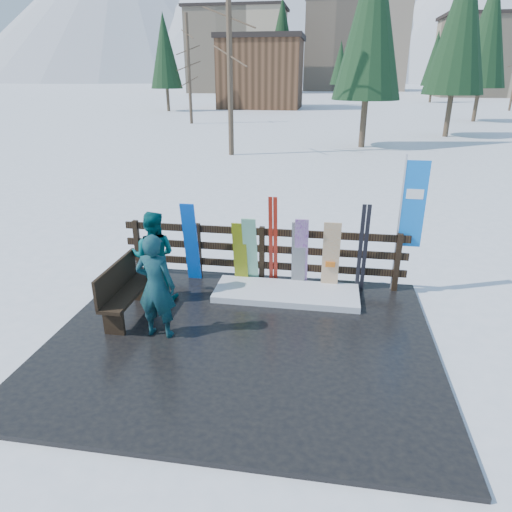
% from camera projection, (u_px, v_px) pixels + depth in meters
% --- Properties ---
extents(ground, '(700.00, 700.00, 0.00)m').
position_uv_depth(ground, '(241.00, 343.00, 7.26)').
color(ground, white).
rests_on(ground, ground).
extents(deck, '(6.00, 5.00, 0.08)m').
position_uv_depth(deck, '(241.00, 341.00, 7.24)').
color(deck, black).
rests_on(deck, ground).
extents(fence, '(5.60, 0.10, 1.15)m').
position_uv_depth(fence, '(262.00, 251.00, 9.00)').
color(fence, black).
rests_on(fence, deck).
extents(snow_patch, '(2.69, 1.00, 0.12)m').
position_uv_depth(snow_patch, '(286.00, 293.00, 8.59)').
color(snow_patch, white).
rests_on(snow_patch, deck).
extents(bench, '(0.41, 1.50, 0.97)m').
position_uv_depth(bench, '(124.00, 289.00, 7.72)').
color(bench, black).
rests_on(bench, deck).
extents(snowboard_0, '(0.28, 0.32, 1.65)m').
position_uv_depth(snowboard_0, '(191.00, 243.00, 8.94)').
color(snowboard_0, blue).
rests_on(snowboard_0, deck).
extents(snowboard_1, '(0.27, 0.43, 1.43)m').
position_uv_depth(snowboard_1, '(250.00, 251.00, 8.81)').
color(snowboard_1, white).
rests_on(snowboard_1, deck).
extents(snowboard_2, '(0.27, 0.30, 1.32)m').
position_uv_depth(snowboard_2, '(240.00, 253.00, 8.86)').
color(snowboard_2, '#EFFF12').
rests_on(snowboard_2, deck).
extents(snowboard_3, '(0.25, 0.40, 1.47)m').
position_uv_depth(snowboard_3, '(301.00, 253.00, 8.66)').
color(snowboard_3, silver).
rests_on(snowboard_3, deck).
extents(snowboard_4, '(0.26, 0.30, 1.39)m').
position_uv_depth(snowboard_4, '(299.00, 255.00, 8.68)').
color(snowboard_4, black).
rests_on(snowboard_4, deck).
extents(snowboard_5, '(0.32, 0.18, 1.40)m').
position_uv_depth(snowboard_5, '(331.00, 257.00, 8.59)').
color(snowboard_5, silver).
rests_on(snowboard_5, deck).
extents(ski_pair_a, '(0.17, 0.33, 1.83)m').
position_uv_depth(ski_pair_a, '(273.00, 242.00, 8.73)').
color(ski_pair_a, '#AD2315').
rests_on(ski_pair_a, deck).
extents(ski_pair_b, '(0.16, 0.19, 1.75)m').
position_uv_depth(ski_pair_b, '(363.00, 249.00, 8.50)').
color(ski_pair_b, black).
rests_on(ski_pair_b, deck).
extents(rental_flag, '(0.45, 0.04, 2.60)m').
position_uv_depth(rental_flag, '(410.00, 210.00, 8.30)').
color(rental_flag, silver).
rests_on(rental_flag, deck).
extents(person_front, '(0.64, 0.44, 1.70)m').
position_uv_depth(person_front, '(156.00, 287.00, 7.02)').
color(person_front, '#155146').
rests_on(person_front, deck).
extents(person_back, '(0.87, 0.71, 1.68)m').
position_uv_depth(person_back, '(154.00, 256.00, 8.24)').
color(person_back, '#064F53').
rests_on(person_back, deck).
extents(resort_buildings, '(73.00, 87.60, 22.60)m').
position_uv_depth(resort_buildings, '(336.00, 49.00, 109.35)').
color(resort_buildings, tan).
rests_on(resort_buildings, ground).
extents(trees, '(41.95, 68.82, 12.84)m').
position_uv_depth(trees, '(349.00, 59.00, 49.54)').
color(trees, '#382B1E').
rests_on(trees, ground).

